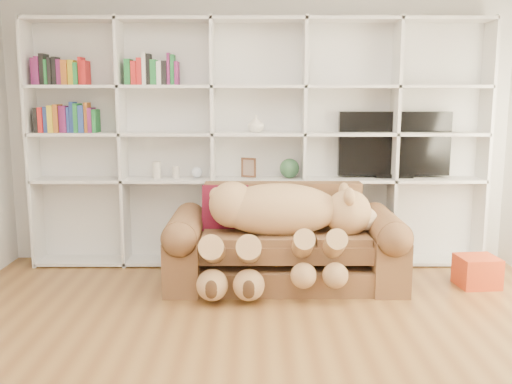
{
  "coord_description": "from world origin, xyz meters",
  "views": [
    {
      "loc": [
        -0.04,
        -3.24,
        1.68
      ],
      "look_at": [
        -0.03,
        1.63,
        0.84
      ],
      "focal_mm": 40.0,
      "sensor_mm": 36.0,
      "label": 1
    }
  ],
  "objects_px": {
    "teddy_bear": "(280,221)",
    "gift_box": "(477,271)",
    "sofa": "(284,247)",
    "tv": "(394,145)"
  },
  "relations": [
    {
      "from": "sofa",
      "to": "tv",
      "type": "height_order",
      "value": "tv"
    },
    {
      "from": "gift_box",
      "to": "sofa",
      "type": "bearing_deg",
      "value": 176.36
    },
    {
      "from": "teddy_bear",
      "to": "sofa",
      "type": "bearing_deg",
      "value": 80.2
    },
    {
      "from": "gift_box",
      "to": "tv",
      "type": "bearing_deg",
      "value": 127.95
    },
    {
      "from": "gift_box",
      "to": "tv",
      "type": "xyz_separation_m",
      "value": [
        -0.59,
        0.76,
        1.05
      ]
    },
    {
      "from": "tv",
      "to": "teddy_bear",
      "type": "bearing_deg",
      "value": -144.49
    },
    {
      "from": "sofa",
      "to": "teddy_bear",
      "type": "relative_size",
      "value": 1.33
    },
    {
      "from": "tv",
      "to": "gift_box",
      "type": "bearing_deg",
      "value": -52.05
    },
    {
      "from": "teddy_bear",
      "to": "gift_box",
      "type": "xyz_separation_m",
      "value": [
        1.75,
        0.07,
        -0.47
      ]
    },
    {
      "from": "gift_box",
      "to": "teddy_bear",
      "type": "bearing_deg",
      "value": -177.86
    }
  ]
}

